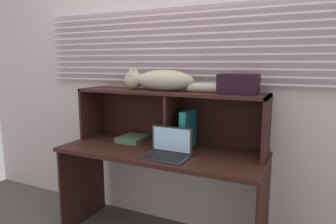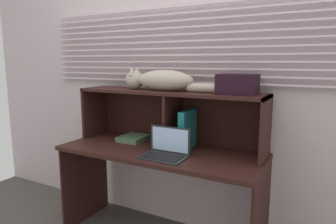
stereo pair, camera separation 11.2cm
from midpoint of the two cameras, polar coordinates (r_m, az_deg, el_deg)
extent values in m
cube|color=beige|center=(2.42, 3.68, 6.85)|extent=(4.40, 0.04, 2.50)
cube|color=silver|center=(2.38, 3.17, 5.79)|extent=(2.53, 0.02, 0.01)
cube|color=silver|center=(2.38, 3.18, 7.03)|extent=(2.53, 0.02, 0.01)
cube|color=silver|center=(2.37, 3.19, 8.27)|extent=(2.53, 0.02, 0.01)
cube|color=silver|center=(2.37, 3.20, 9.51)|extent=(2.53, 0.02, 0.01)
cube|color=silver|center=(2.37, 3.21, 10.76)|extent=(2.53, 0.02, 0.01)
cube|color=silver|center=(2.38, 3.23, 12.00)|extent=(2.53, 0.02, 0.01)
cube|color=silver|center=(2.38, 3.24, 13.24)|extent=(2.53, 0.02, 0.01)
cube|color=silver|center=(2.38, 3.25, 14.47)|extent=(2.53, 0.02, 0.01)
cube|color=silver|center=(2.39, 3.26, 15.70)|extent=(2.53, 0.02, 0.01)
cube|color=silver|center=(2.39, 3.27, 16.93)|extent=(2.53, 0.02, 0.01)
cube|color=silver|center=(2.40, 3.29, 18.15)|extent=(2.53, 0.02, 0.01)
cube|color=silver|center=(2.41, 3.30, 19.36)|extent=(2.53, 0.02, 0.01)
cube|color=black|center=(2.21, -0.15, -7.55)|extent=(1.50, 0.60, 0.03)
cube|color=black|center=(2.75, -14.17, -12.43)|extent=(0.02, 0.54, 0.70)
cube|color=black|center=(2.14, 18.65, -19.34)|extent=(0.02, 0.54, 0.70)
cube|color=black|center=(2.24, 1.43, 3.76)|extent=(1.45, 0.32, 0.02)
cube|color=black|center=(2.67, -12.45, 0.15)|extent=(0.02, 0.32, 0.42)
cube|color=black|center=(2.06, 19.56, -2.95)|extent=(0.02, 0.32, 0.42)
cube|color=black|center=(2.26, 2.37, -1.62)|extent=(0.02, 0.30, 0.40)
cube|color=black|center=(2.41, 3.07, -0.64)|extent=(1.45, 0.01, 0.42)
ellipsoid|color=#B5A590|center=(2.25, 0.84, 6.02)|extent=(0.46, 0.18, 0.15)
sphere|color=#B5A590|center=(2.39, -5.02, 6.06)|extent=(0.14, 0.14, 0.14)
cone|color=#B5A88E|center=(2.35, -5.53, 7.74)|extent=(0.06, 0.06, 0.06)
cone|color=#B2A992|center=(2.41, -4.58, 7.80)|extent=(0.06, 0.06, 0.06)
cylinder|color=#B5A590|center=(2.13, 8.36, 4.51)|extent=(0.24, 0.06, 0.06)
cube|color=#252525|center=(2.03, 0.64, -8.57)|extent=(0.30, 0.21, 0.01)
cube|color=#252525|center=(2.09, 1.94, -5.28)|extent=(0.30, 0.01, 0.18)
cube|color=#ADD1F9|center=(2.08, 1.89, -5.30)|extent=(0.27, 0.00, 0.16)
cube|color=black|center=(2.02, 0.50, -8.48)|extent=(0.26, 0.15, 0.00)
cube|color=#1B7273|center=(2.22, 5.16, -3.34)|extent=(0.05, 0.22, 0.29)
cube|color=#4E6348|center=(2.47, -5.16, -5.22)|extent=(0.20, 0.24, 0.02)
cube|color=#486646|center=(2.47, -5.25, -4.76)|extent=(0.20, 0.24, 0.02)
cube|color=black|center=(2.06, 14.59, 5.12)|extent=(0.26, 0.18, 0.13)
camera|label=1|loc=(0.06, -88.58, 0.24)|focal=32.14mm
camera|label=2|loc=(0.06, 91.42, -0.24)|focal=32.14mm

